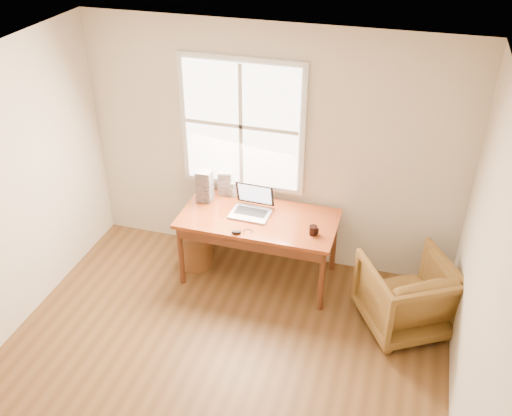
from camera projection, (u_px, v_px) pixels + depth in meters
The scene contains 11 objects.
room_shell at pixel (193, 267), 4.16m from camera, with size 4.04×4.54×2.64m.
desk at pixel (259, 219), 5.80m from camera, with size 1.60×0.80×0.04m, color brown.
armchair at pixel (407, 294), 5.36m from camera, with size 0.78×0.80×0.73m, color brown.
wicker_stool at pixel (196, 251), 6.27m from camera, with size 0.36×0.36×0.36m, color brown.
laptop at pixel (250, 202), 5.74m from camera, with size 0.42×0.44×0.31m, color #B1B3B9, non-canonical shape.
mouse at pixel (236, 232), 5.53m from camera, with size 0.10×0.06×0.03m, color black.
coffee_mug at pixel (313, 230), 5.51m from camera, with size 0.08×0.08×0.09m, color black.
cd_stack_a at pixel (225, 183), 6.12m from camera, with size 0.14×0.12×0.28m, color silver.
cd_stack_b at pixel (205, 192), 6.02m from camera, with size 0.13×0.11×0.20m, color #27262B.
cd_stack_c at pixel (205, 186), 5.99m from camera, with size 0.16×0.14×0.35m, color #A1A3AE.
cd_stack_d at pixel (232, 188), 6.14m from camera, with size 0.13×0.12×0.17m, color silver.
Camera 1 is at (1.36, -2.88, 3.88)m, focal length 40.00 mm.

